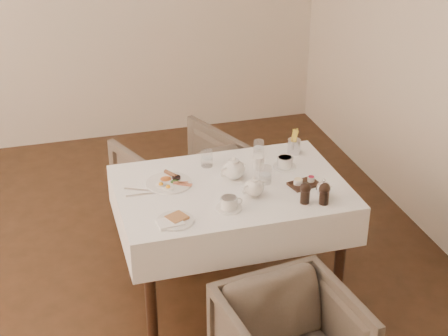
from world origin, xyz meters
TOP-DOWN VIEW (x-y plane):
  - table at (0.74, -0.02)m, footprint 1.28×0.88m
  - armchair_far at (0.64, 0.84)m, footprint 0.93×0.95m
  - breakfast_plate at (0.42, 0.10)m, footprint 0.26×0.26m
  - side_plate at (0.36, -0.31)m, footprint 0.20×0.19m
  - teapot_centre at (0.78, 0.05)m, footprint 0.21×0.19m
  - teapot_front at (0.83, -0.16)m, footprint 0.18×0.16m
  - creamer at (0.96, 0.13)m, footprint 0.09×0.09m
  - teacup_near at (0.66, -0.26)m, footprint 0.14×0.14m
  - teacup_far at (1.11, 0.11)m, footprint 0.14×0.14m
  - glass_left at (0.68, 0.26)m, footprint 0.09×0.09m
  - glass_mid at (0.94, -0.04)m, footprint 0.07×0.07m
  - glass_right at (1.02, 0.32)m, footprint 0.07×0.07m
  - condiment_board at (1.14, -0.13)m, footprint 0.18×0.14m
  - pepper_mill_left at (1.07, -0.31)m, footprint 0.07×0.07m
  - pepper_mill_right at (1.16, -0.34)m, footprint 0.07×0.07m
  - silver_pot at (1.19, -0.27)m, footprint 0.10×0.09m
  - fries_cup at (1.23, 0.27)m, footprint 0.08×0.08m
  - cutlery_fork at (0.26, 0.06)m, footprint 0.19×0.11m
  - cutlery_knife at (0.26, 0.01)m, footprint 0.21×0.02m

SIDE VIEW (x-z plane):
  - armchair_far at x=0.64m, z-range 0.00..0.67m
  - table at x=0.74m, z-range 0.26..1.02m
  - cutlery_knife at x=0.26m, z-range 0.76..0.76m
  - cutlery_fork at x=0.26m, z-range 0.76..0.76m
  - side_plate at x=0.36m, z-range 0.75..0.78m
  - breakfast_plate at x=0.42m, z-range 0.75..0.78m
  - condiment_board at x=1.14m, z-range 0.75..0.79m
  - teacup_far at x=1.11m, z-range 0.75..0.82m
  - teacup_near at x=0.66m, z-range 0.75..0.82m
  - creamer at x=0.96m, z-range 0.76..0.84m
  - glass_right at x=1.02m, z-range 0.76..0.85m
  - glass_left at x=0.68m, z-range 0.76..0.85m
  - glass_mid at x=0.94m, z-range 0.76..0.85m
  - silver_pot at x=1.19m, z-range 0.76..0.86m
  - pepper_mill_left at x=1.07m, z-range 0.76..0.88m
  - teapot_front at x=0.83m, z-range 0.76..0.88m
  - pepper_mill_right at x=1.16m, z-range 0.76..0.88m
  - teapot_centre at x=0.78m, z-range 0.76..0.90m
  - fries_cup at x=1.23m, z-range 0.74..0.91m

